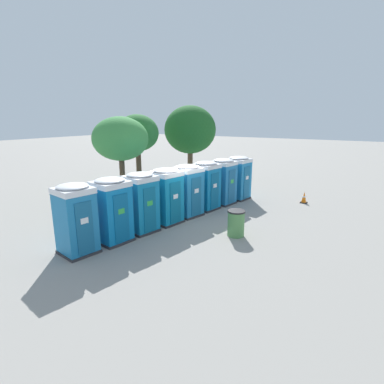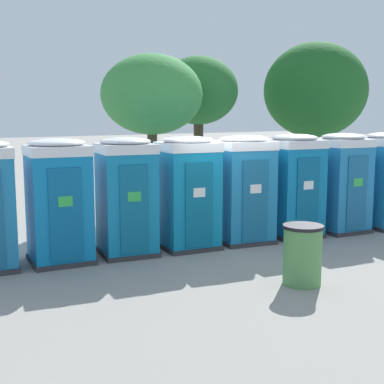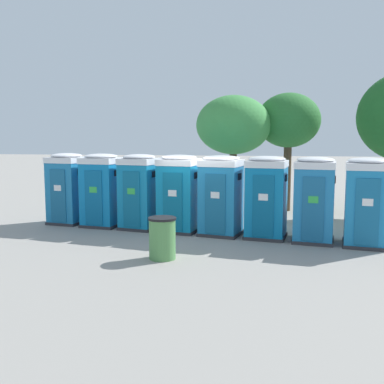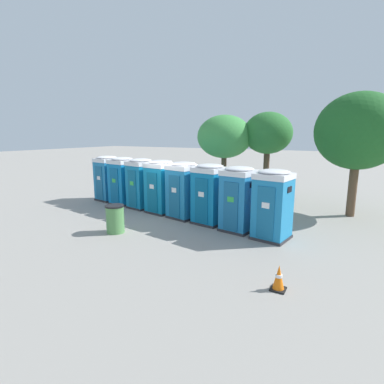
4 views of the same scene
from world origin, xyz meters
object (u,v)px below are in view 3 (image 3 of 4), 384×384
object	(u,v)px
portapotty_4	(221,195)
portapotty_5	(266,197)
portapotty_3	(179,193)
portapotty_0	(67,188)
portapotty_1	(102,190)
portapotty_6	(314,199)
street_tree_1	(233,125)
trash_can	(162,238)
portapotty_7	(366,202)
street_tree_2	(288,121)
portapotty_2	(139,191)

from	to	relation	value
portapotty_4	portapotty_5	xyz separation A→B (m)	(1.42, -0.23, 0.00)
portapotty_3	portapotty_4	distance (m)	1.44
portapotty_5	portapotty_0	bearing A→B (deg)	169.58
portapotty_1	portapotty_5	distance (m)	5.74
portapotty_1	portapotty_3	xyz separation A→B (m)	(2.83, -0.50, -0.00)
portapotty_3	portapotty_6	bearing A→B (deg)	-10.89
street_tree_1	trash_can	world-z (taller)	street_tree_1
portapotty_5	portapotty_7	bearing A→B (deg)	-12.84
portapotty_0	portapotty_5	bearing A→B (deg)	-10.42
portapotty_0	portapotty_1	xyz separation A→B (m)	(1.40, -0.30, -0.00)
portapotty_3	street_tree_2	world-z (taller)	street_tree_2
portapotty_7	trash_can	size ratio (longest dim) A/B	2.35
portapotty_2	portapotty_4	world-z (taller)	same
portapotty_2	portapotty_5	size ratio (longest dim) A/B	1.00
portapotty_5	street_tree_1	world-z (taller)	street_tree_1
portapotty_3	street_tree_1	bearing A→B (deg)	70.03
portapotty_6	street_tree_1	distance (m)	6.10
portapotty_5	portapotty_4	bearing A→B (deg)	170.82
portapotty_0	street_tree_1	bearing A→B (deg)	30.12
portapotty_3	trash_can	bearing A→B (deg)	-86.79
portapotty_4	portapotty_2	bearing A→B (deg)	169.18
portapotty_3	portapotty_7	size ratio (longest dim) A/B	1.00
portapotty_7	street_tree_1	size ratio (longest dim) A/B	0.53
street_tree_2	trash_can	size ratio (longest dim) A/B	4.56
portapotty_0	trash_can	world-z (taller)	portapotty_0
portapotty_4	portapotty_0	bearing A→B (deg)	169.27
portapotty_3	street_tree_2	distance (m)	6.62
portapotty_0	portapotty_6	bearing A→B (deg)	-10.84
portapotty_6	portapotty_7	size ratio (longest dim) A/B	1.00
street_tree_1	trash_can	distance (m)	8.18
portapotty_7	portapotty_1	bearing A→B (deg)	169.08
portapotty_3	portapotty_6	distance (m)	4.31
portapotty_0	trash_can	xyz separation A→B (m)	(4.42, -4.16, -0.74)
trash_can	portapotty_1	bearing A→B (deg)	128.03
portapotty_7	portapotty_5	bearing A→B (deg)	167.16
portapotty_4	street_tree_1	bearing A→B (deg)	88.83
trash_can	portapotty_0	bearing A→B (deg)	136.73
street_tree_1	street_tree_2	xyz separation A→B (m)	(2.23, 0.74, 0.18)
portapotty_1	portapotty_4	world-z (taller)	same
portapotty_3	portapotty_6	xyz separation A→B (m)	(4.23, -0.81, 0.00)
portapotty_4	portapotty_7	xyz separation A→B (m)	(4.22, -0.87, 0.00)
street_tree_1	street_tree_2	distance (m)	2.36
portapotty_2	portapotty_7	xyz separation A→B (m)	(7.04, -1.41, -0.00)
portapotty_5	trash_can	size ratio (longest dim) A/B	2.35
portapotty_2	portapotty_5	distance (m)	4.31
portapotty_3	trash_can	size ratio (longest dim) A/B	2.35
portapotty_5	portapotty_7	distance (m)	2.87
portapotty_1	portapotty_7	xyz separation A→B (m)	(8.46, -1.63, 0.00)
portapotty_3	portapotty_2	bearing A→B (deg)	168.88
portapotty_1	street_tree_1	bearing A→B (deg)	39.98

